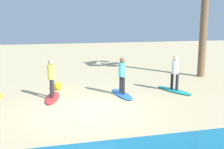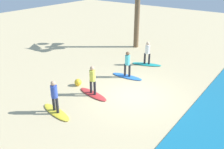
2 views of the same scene
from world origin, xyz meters
name	(u,v)px [view 1 (image 1 of 2)]	position (x,y,z in m)	size (l,w,h in m)	color
ground_plane	(89,109)	(0.00, 0.00, 0.00)	(60.00, 60.00, 0.00)	#CCB789
surfboard_teal	(174,90)	(-4.44, -1.72, 0.04)	(2.10, 0.56, 0.09)	teal
surfer_teal	(175,70)	(-4.44, -1.72, 1.04)	(0.32, 0.44, 1.64)	#232328
surfboard_blue	(122,94)	(-1.81, -1.68, 0.04)	(2.10, 0.56, 0.09)	blue
surfer_blue	(122,73)	(-1.81, -1.68, 1.04)	(0.32, 0.46, 1.64)	#232328
surfboard_red	(52,98)	(1.31, -1.88, 0.04)	(2.10, 0.56, 0.09)	red
surfer_red	(51,75)	(1.31, -1.88, 1.04)	(0.32, 0.46, 1.64)	#232328
beach_ball	(58,86)	(0.97, -3.36, 0.21)	(0.43, 0.43, 0.43)	yellow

